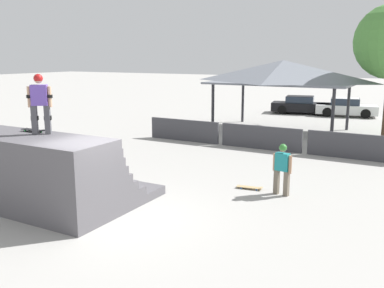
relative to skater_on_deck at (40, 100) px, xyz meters
name	(u,v)px	position (x,y,z in m)	size (l,w,h in m)	color
ground_plane	(107,219)	(2.13, 0.02, -2.96)	(160.00, 160.00, 0.00)	#A3A09B
quarter_pipe_ramp	(41,175)	(-0.15, 0.00, -2.09)	(4.99, 3.72, 2.03)	#565459
skater_on_deck	(40,100)	(0.00, 0.00, 0.00)	(0.65, 0.52, 1.62)	#4C4C51
skateboard_on_deck	(34,130)	(-0.45, 0.11, -0.87)	(0.82, 0.24, 0.09)	green
bystander_walking	(282,165)	(5.45, 4.10, -2.04)	(0.62, 0.28, 1.57)	#6B6051
skateboard_on_ground	(250,187)	(4.44, 4.17, -2.90)	(0.83, 0.31, 0.09)	blue
barrier_fence	(261,137)	(2.64, 9.98, -2.44)	(11.70, 0.12, 1.05)	#3D3D42
pavilion_shelter	(283,72)	(1.96, 15.05, 0.29)	(7.49, 5.03, 3.90)	#2D2D33
parked_car_black	(301,105)	(0.95, 22.97, -2.36)	(4.39, 2.45, 1.27)	black
parked_car_white	(346,108)	(4.09, 23.07, -2.36)	(4.25, 2.29, 1.27)	silver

